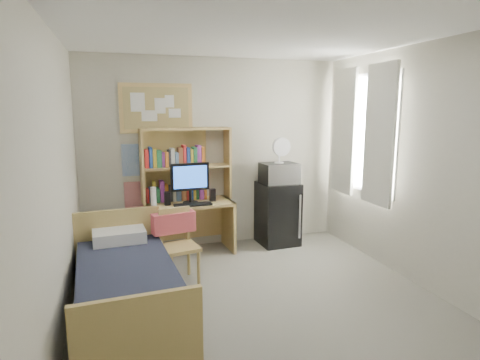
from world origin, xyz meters
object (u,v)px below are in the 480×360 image
object	(u,v)px
desk_chair	(180,247)
microwave	(279,173)
monitor	(190,183)
bed	(127,291)
speaker_left	(167,198)
mini_fridge	(278,213)
speaker_right	(213,195)
desk	(190,228)
bulletin_board	(156,108)
desk_fan	(279,152)

from	to	relation	value
desk_chair	microwave	xyz separation A→B (m)	(1.54, 0.89, 0.61)
monitor	microwave	xyz separation A→B (m)	(1.26, 0.06, 0.06)
bed	speaker_left	size ratio (longest dim) A/B	10.35
mini_fridge	monitor	xyz separation A→B (m)	(-1.26, -0.08, 0.52)
speaker_left	speaker_right	size ratio (longest dim) A/B	1.01
bed	desk_chair	bearing A→B (deg)	41.53
desk	monitor	bearing A→B (deg)	-90.00
bulletin_board	monitor	distance (m)	1.08
desk_chair	monitor	world-z (taller)	monitor
desk_chair	bed	xyz separation A→B (m)	(-0.59, -0.59, -0.17)
speaker_right	desk	bearing A→B (deg)	168.69
desk	bed	size ratio (longest dim) A/B	0.63
bulletin_board	bed	xyz separation A→B (m)	(-0.50, -1.76, -1.67)
desk	monitor	xyz separation A→B (m)	(0.00, -0.06, 0.62)
bulletin_board	mini_fridge	bearing A→B (deg)	-9.25
desk	desk_fan	size ratio (longest dim) A/B	3.50
bed	monitor	bearing A→B (deg)	55.09
bed	microwave	size ratio (longest dim) A/B	3.70
mini_fridge	monitor	bearing A→B (deg)	-179.22
monitor	bulletin_board	bearing A→B (deg)	133.63
speaker_left	speaker_right	bearing A→B (deg)	-0.00
mini_fridge	microwave	distance (m)	0.58
monitor	desk_fan	bearing A→B (deg)	-0.17
desk	speaker_left	distance (m)	0.53
desk_chair	mini_fridge	world-z (taller)	mini_fridge
bulletin_board	monitor	size ratio (longest dim) A/B	1.76
bed	speaker_right	size ratio (longest dim) A/B	10.47
desk_chair	mini_fridge	xyz separation A→B (m)	(1.54, 0.91, 0.03)
bulletin_board	monitor	world-z (taller)	bulletin_board
monitor	desk_fan	distance (m)	1.32
bed	bulletin_board	bearing A→B (deg)	70.52
speaker_right	mini_fridge	bearing A→B (deg)	0.97
desk	speaker_right	size ratio (longest dim) A/B	6.54
desk	monitor	distance (m)	0.62
bed	monitor	xyz separation A→B (m)	(0.86, 1.42, 0.72)
desk	mini_fridge	bearing A→B (deg)	-1.98
desk_chair	desk_fan	distance (m)	2.00
desk_chair	microwave	world-z (taller)	microwave
speaker_left	microwave	distance (m)	1.58
desk_fan	bulletin_board	bearing A→B (deg)	167.26
desk_chair	bed	bearing A→B (deg)	-145.57
desk_chair	mini_fridge	size ratio (longest dim) A/B	0.93
bulletin_board	bed	bearing A→B (deg)	-105.82
bulletin_board	desk	world-z (taller)	bulletin_board
bulletin_board	monitor	xyz separation A→B (m)	(0.36, -0.34, -0.95)
bulletin_board	desk_fan	world-z (taller)	bulletin_board
speaker_right	desk_fan	size ratio (longest dim) A/B	0.53
speaker_left	desk_fan	size ratio (longest dim) A/B	0.54
speaker_left	microwave	world-z (taller)	microwave
desk	desk_fan	xyz separation A→B (m)	(1.27, -0.00, 0.98)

